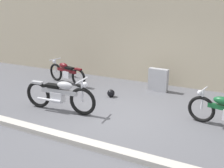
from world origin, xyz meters
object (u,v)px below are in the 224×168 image
at_px(stone_marker, 158,80).
at_px(helmet, 111,93).
at_px(motorcycle_silver, 60,95).
at_px(motorcycle_maroon, 66,73).

distance_m(stone_marker, helmet, 1.75).
height_order(stone_marker, helmet, stone_marker).
height_order(stone_marker, motorcycle_silver, motorcycle_silver).
relative_size(motorcycle_maroon, motorcycle_silver, 0.86).
height_order(helmet, motorcycle_silver, motorcycle_silver).
bearing_deg(motorcycle_silver, stone_marker, 52.43).
xyz_separation_m(helmet, motorcycle_silver, (-0.74, -1.66, 0.36)).
xyz_separation_m(stone_marker, helmet, (-1.18, -1.26, -0.27)).
relative_size(stone_marker, motorcycle_maroon, 0.41).
bearing_deg(helmet, motorcycle_maroon, 165.34).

